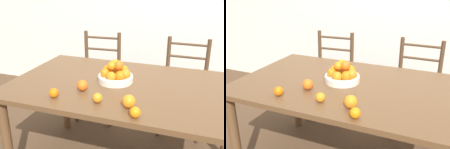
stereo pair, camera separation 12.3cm
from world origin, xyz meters
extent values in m
cube|color=brown|center=(0.00, 0.00, 0.74)|extent=(1.69, 1.02, 0.03)
cylinder|color=brown|center=(-0.77, -0.43, 0.36)|extent=(0.07, 0.07, 0.72)
cylinder|color=brown|center=(-0.77, 0.43, 0.36)|extent=(0.07, 0.07, 0.72)
cylinder|color=silver|center=(-0.10, 0.02, 0.78)|extent=(0.26, 0.26, 0.04)
torus|color=silver|center=(-0.10, 0.02, 0.80)|extent=(0.26, 0.26, 0.02)
sphere|color=orange|center=(-0.02, 0.01, 0.83)|extent=(0.08, 0.08, 0.08)
sphere|color=orange|center=(-0.06, 0.09, 0.83)|extent=(0.08, 0.08, 0.08)
sphere|color=orange|center=(-0.11, 0.10, 0.82)|extent=(0.06, 0.06, 0.06)
sphere|color=orange|center=(-0.17, 0.05, 0.83)|extent=(0.08, 0.08, 0.08)
sphere|color=orange|center=(-0.17, -0.01, 0.83)|extent=(0.07, 0.07, 0.07)
sphere|color=orange|center=(-0.10, -0.05, 0.82)|extent=(0.07, 0.07, 0.07)
sphere|color=orange|center=(-0.04, -0.03, 0.83)|extent=(0.07, 0.07, 0.07)
sphere|color=orange|center=(-0.07, 0.01, 0.89)|extent=(0.07, 0.07, 0.07)
sphere|color=orange|center=(-0.10, 0.03, 0.89)|extent=(0.07, 0.07, 0.07)
sphere|color=orange|center=(-0.12, 0.00, 0.88)|extent=(0.06, 0.06, 0.06)
sphere|color=orange|center=(-0.38, -0.37, 0.79)|extent=(0.06, 0.06, 0.06)
sphere|color=orange|center=(-0.09, -0.34, 0.79)|extent=(0.06, 0.06, 0.06)
sphere|color=orange|center=(0.17, -0.44, 0.79)|extent=(0.06, 0.06, 0.06)
sphere|color=orange|center=(-0.26, -0.21, 0.79)|extent=(0.07, 0.07, 0.07)
sphere|color=orange|center=(0.11, -0.34, 0.80)|extent=(0.08, 0.08, 0.08)
cylinder|color=#513823|center=(-0.73, 0.57, 0.23)|extent=(0.04, 0.04, 0.46)
cylinder|color=#513823|center=(-0.35, 0.59, 0.23)|extent=(0.04, 0.04, 0.46)
cylinder|color=#513823|center=(-0.75, 0.93, 0.46)|extent=(0.04, 0.04, 0.93)
cylinder|color=#513823|center=(-0.37, 0.95, 0.46)|extent=(0.04, 0.04, 0.93)
cube|color=#513823|center=(-0.55, 0.76, 0.48)|extent=(0.44, 0.43, 0.04)
cylinder|color=#513823|center=(-0.56, 0.94, 0.60)|extent=(0.38, 0.05, 0.02)
cylinder|color=#513823|center=(-0.56, 0.94, 0.73)|extent=(0.38, 0.05, 0.02)
cylinder|color=#513823|center=(-0.56, 0.94, 0.86)|extent=(0.38, 0.05, 0.02)
cylinder|color=#513823|center=(0.16, 0.58, 0.23)|extent=(0.04, 0.04, 0.46)
cylinder|color=#513823|center=(0.54, 0.57, 0.23)|extent=(0.04, 0.04, 0.46)
cylinder|color=#513823|center=(0.17, 0.94, 0.46)|extent=(0.04, 0.04, 0.93)
cylinder|color=#513823|center=(0.55, 0.93, 0.46)|extent=(0.04, 0.04, 0.93)
cube|color=#513823|center=(0.35, 0.76, 0.48)|extent=(0.43, 0.41, 0.04)
cylinder|color=#513823|center=(0.36, 0.94, 0.60)|extent=(0.38, 0.03, 0.02)
cylinder|color=#513823|center=(0.36, 0.94, 0.73)|extent=(0.38, 0.03, 0.02)
cylinder|color=#513823|center=(0.36, 0.94, 0.86)|extent=(0.38, 0.03, 0.02)
camera|label=1|loc=(0.48, -1.69, 1.48)|focal=42.00mm
camera|label=2|loc=(0.59, -1.64, 1.48)|focal=42.00mm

